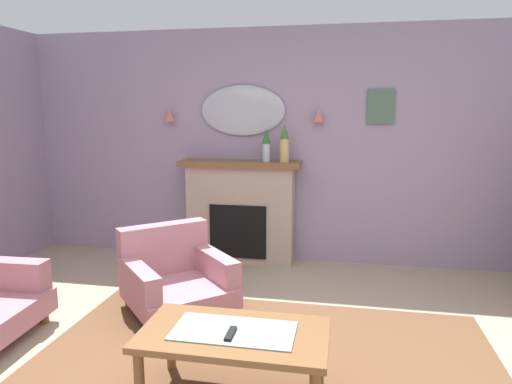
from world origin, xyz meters
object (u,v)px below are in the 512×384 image
Objects in this scene: coffee_table at (234,340)px; tv_remote at (231,334)px; wall_sconce_left at (169,115)px; wall_sconce_right at (319,115)px; fireplace at (240,212)px; mantel_vase_left at (266,144)px; wall_mirror at (243,111)px; framed_picture at (381,107)px; armchair_by_coffee_table at (174,275)px; mantel_vase_centre at (285,143)px.

coffee_table is 6.88× the size of tv_remote.
wall_sconce_left is 3.25m from tv_remote.
wall_sconce_right is 0.13× the size of coffee_table.
fireplace is 1.24× the size of coffee_table.
wall_sconce_left reaches higher than mantel_vase_left.
coffee_table is (0.54, -2.67, -1.33)m from wall_mirror.
mantel_vase_left reaches higher than coffee_table.
wall_sconce_left reaches higher than coffee_table.
wall_sconce_left is at bearing 173.84° from fireplace.
wall_sconce_right is 0.66m from framed_picture.
wall_sconce_left reaches higher than tv_remote.
wall_sconce_left is at bearing 117.88° from coffee_table.
armchair_by_coffee_table is at bearing -101.18° from fireplace.
mantel_vase_centre is (0.20, 0.00, 0.01)m from mantel_vase_left.
fireplace is at bearing 176.76° from mantel_vase_centre.
wall_sconce_right reaches higher than mantel_vase_left.
wall_sconce_left is at bearing 111.43° from armchair_by_coffee_table.
mantel_vase_left is at bearing -29.54° from wall_mirror.
fireplace is at bearing -174.23° from framed_picture.
coffee_table is at bearing -89.19° from mantel_vase_centre.
framed_picture is (1.50, 0.15, 1.18)m from fireplace.
armchair_by_coffee_table is at bearing -139.18° from framed_picture.
fireplace is at bearing 101.96° from coffee_table.
mantel_vase_centre is 0.63m from wall_mirror.
armchair_by_coffee_table is (0.58, -1.47, -1.35)m from wall_sconce_left.
mantel_vase_centre is at bearing 90.81° from coffee_table.
mantel_vase_centre is 1.88m from armchair_by_coffee_table.
tv_remote is (0.03, -2.56, -0.91)m from mantel_vase_centre.
wall_mirror reaches higher than mantel_vase_centre.
coffee_table is (-0.96, -2.68, -1.37)m from framed_picture.
coffee_table is at bearing 85.47° from tv_remote.
wall_sconce_right is 0.88× the size of tv_remote.
wall_sconce_right is (0.85, -0.05, -0.05)m from wall_mirror.
mantel_vase_left is 0.31× the size of armchair_by_coffee_table.
mantel_vase_centre is at bearing 0.00° from mantel_vase_left.
armchair_by_coffee_table is (-0.27, -1.52, -1.40)m from wall_mirror.
wall_sconce_right is at bearing 12.31° from mantel_vase_left.
wall_mirror is 3.05m from tv_remote.
mantel_vase_left is 1.20m from wall_sconce_left.
wall_sconce_right reaches higher than mantel_vase_centre.
mantel_vase_centre is 2.72m from tv_remote.
mantel_vase_centre is at bearing 60.24° from armchair_by_coffee_table.
wall_sconce_left is 3.23m from coffee_table.
wall_mirror is 3.03m from coffee_table.
tv_remote is at bearing -109.49° from framed_picture.
tv_remote reaches higher than coffee_table.
mantel_vase_centre is at bearing -169.80° from framed_picture.
wall_mirror is at bearing 90.00° from fireplace.
fireplace is 2.64m from tv_remote.
wall_mirror is at bearing 161.22° from mantel_vase_centre.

